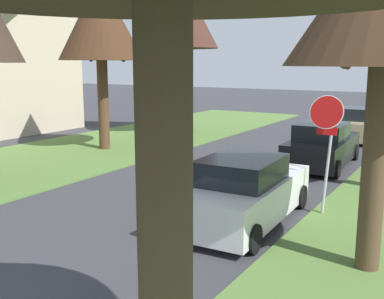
# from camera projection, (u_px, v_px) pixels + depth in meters

# --- Properties ---
(stop_sign_far) EXTENTS (0.81, 0.76, 2.90)m
(stop_sign_far) POSITION_uv_depth(u_px,v_px,m) (327.00, 129.00, 10.97)
(stop_sign_far) COLOR #9EA0A5
(stop_sign_far) RESTS_ON grass_verge_right
(street_tree_left_mid_b) EXTENTS (3.51, 3.51, 7.10)m
(street_tree_left_mid_b) POSITION_uv_depth(u_px,v_px,m) (100.00, 20.00, 18.89)
(street_tree_left_mid_b) COLOR #533723
(street_tree_left_mid_b) RESTS_ON grass_verge_left
(street_tree_left_far) EXTENTS (4.29, 4.29, 8.33)m
(street_tree_left_far) POSITION_uv_depth(u_px,v_px,m) (176.00, 9.00, 23.10)
(street_tree_left_far) COLOR brown
(street_tree_left_far) RESTS_ON grass_verge_left
(parked_sedan_white) EXTENTS (2.08, 4.46, 1.57)m
(parked_sedan_white) POSITION_uv_depth(u_px,v_px,m) (244.00, 192.00, 10.73)
(parked_sedan_white) COLOR white
(parked_sedan_white) RESTS_ON ground
(parked_sedan_black) EXTENTS (2.08, 4.46, 1.57)m
(parked_sedan_black) POSITION_uv_depth(u_px,v_px,m) (322.00, 146.00, 16.62)
(parked_sedan_black) COLOR black
(parked_sedan_black) RESTS_ON ground
(parked_sedan_tan) EXTENTS (2.08, 4.46, 1.57)m
(parked_sedan_tan) POSITION_uv_depth(u_px,v_px,m) (359.00, 125.00, 22.27)
(parked_sedan_tan) COLOR tan
(parked_sedan_tan) RESTS_ON ground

